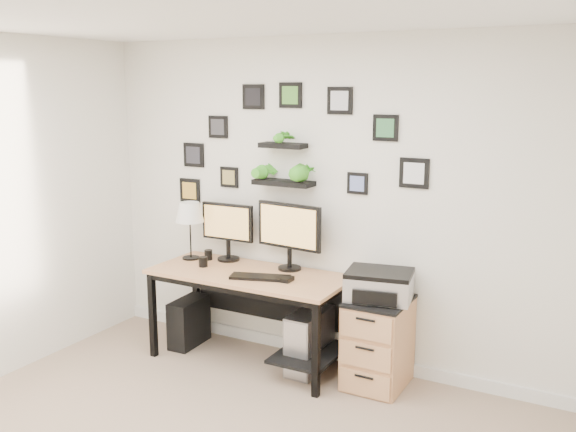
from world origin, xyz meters
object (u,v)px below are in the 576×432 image
Objects in this scene: table_lamp at (190,214)px; file_cabinet at (378,342)px; monitor_right at (289,231)px; pc_tower_grey at (309,341)px; desk at (255,287)px; monitor_left at (228,227)px; pc_tower_black at (189,322)px; printer at (379,285)px; mug at (203,262)px.

file_cabinet is (1.73, -0.03, -0.81)m from table_lamp.
monitor_right is 0.89m from pc_tower_grey.
desk is 0.61m from pc_tower_grey.
desk is 0.60m from monitor_left.
monitor_left reaches higher than pc_tower_grey.
pc_tower_grey is at bearing -9.93° from monitor_left.
pc_tower_black is at bearing -77.00° from table_lamp.
mug is at bearing -174.68° from printer.
monitor_right reaches higher than mug.
mug is 0.17× the size of pc_tower_grey.
printer is at bearing 2.70° from pc_tower_grey.
pc_tower_grey is at bearing -2.02° from table_lamp.
desk is 2.73× the size of monitor_right.
monitor_left is 0.74× the size of file_cabinet.
table_lamp reaches higher than monitor_left.
table_lamp is 0.45m from mug.
table_lamp is 6.01× the size of mug.
mug reaches higher than pc_tower_grey.
desk is 3.24× the size of table_lamp.
mug is 1.56m from file_cabinet.
pc_tower_grey is 0.57m from file_cabinet.
desk is 2.39× the size of file_cabinet.
mug is at bearing -171.47° from desk.
monitor_right reaches higher than table_lamp.
table_lamp is 1.76m from printer.
mug is 0.12× the size of file_cabinet.
mug is at bearing -20.18° from pc_tower_black.
mug is (-0.46, -0.07, 0.16)m from desk.
pc_tower_grey is (1.17, -0.04, -0.91)m from table_lamp.
pc_tower_black is (-0.29, -0.19, -0.83)m from monitor_left.
printer is at bearing -5.00° from monitor_left.
pc_tower_grey is at bearing 6.88° from mug.
pc_tower_black is at bearing -146.79° from monitor_left.
desk is at bearing -137.22° from monitor_right.
monitor_right is at bearing 171.44° from printer.
file_cabinet is at bearing 4.85° from mug.
monitor_left is 1.20× the size of pc_tower_black.
monitor_right is 0.88× the size of file_cabinet.
monitor_left is 0.90m from pc_tower_black.
desk is at bearing -176.12° from printer.
table_lamp is 1.91m from file_cabinet.
pc_tower_grey is 0.93× the size of printer.
table_lamp is at bearing -160.74° from monitor_left.
monitor_right is (0.21, 0.19, 0.45)m from desk.
file_cabinet is (1.42, -0.14, -0.70)m from monitor_left.
file_cabinet is (1.03, 0.06, -0.29)m from desk.
desk is at bearing -2.61° from pc_tower_black.
file_cabinet is at bearing -5.45° from monitor_left.
printer is (1.41, -0.12, -0.26)m from monitor_left.
desk is 19.48× the size of mug.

